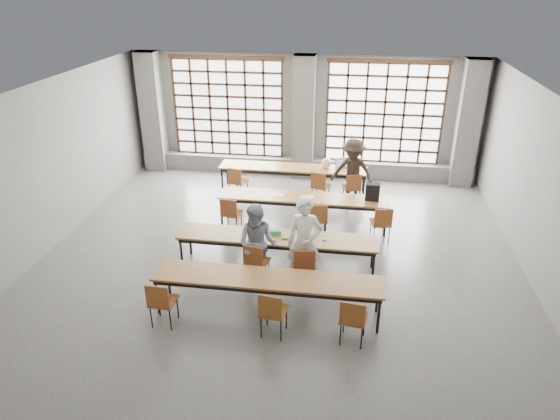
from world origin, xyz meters
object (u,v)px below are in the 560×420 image
object	(u,v)px
desk_row_b	(303,199)
plastic_bag	(327,163)
chair_mid_right	(382,221)
laptop_front	(305,233)
chair_mid_centre	(318,217)
student_back	(353,172)
desk_row_d	(267,281)
phone	(285,239)
chair_back_right	(352,186)
red_pouch	(163,299)
chair_near_mid	(272,310)
chair_near_left	(161,300)
desk_row_a	(293,169)
student_female	(257,244)
chair_front_left	(256,260)
backpack	(373,192)
chair_near_right	(353,317)
laptop_back	(342,166)
chair_front_right	(304,263)
mouse	(325,239)
student_male	(305,243)
chair_back_mid	(320,184)
chair_back_left	(237,179)
chair_mid_left	(230,211)
green_box	(275,232)
desk_row_c	(277,239)

from	to	relation	value
desk_row_b	plastic_bag	size ratio (longest dim) A/B	13.99
chair_mid_right	laptop_front	size ratio (longest dim) A/B	2.43
chair_mid_centre	laptop_front	distance (m)	1.32
student_back	laptop_front	size ratio (longest dim) A/B	4.81
desk_row_d	phone	size ratio (longest dim) A/B	30.77
chair_back_right	red_pouch	distance (m)	6.21
chair_near_mid	student_back	size ratio (longest dim) A/B	0.51
chair_near_left	desk_row_a	bearing A→B (deg)	76.29
laptop_front	chair_near_mid	bearing A→B (deg)	-97.73
desk_row_d	phone	world-z (taller)	phone
chair_mid_right	student_female	xyz separation A→B (m)	(-2.43, -1.90, 0.27)
student_back	chair_mid_centre	bearing A→B (deg)	-93.06
chair_front_left	red_pouch	xyz separation A→B (m)	(-1.33, -1.42, -0.04)
chair_mid_right	backpack	bearing A→B (deg)	107.60
chair_near_right	laptop_back	bearing A→B (deg)	93.50
chair_front_right	chair_near_right	bearing A→B (deg)	-58.01
desk_row_a	student_female	bearing A→B (deg)	-91.80
chair_back_right	backpack	world-z (taller)	backpack
desk_row_a	chair_front_right	size ratio (longest dim) A/B	4.55
student_back	desk_row_d	bearing A→B (deg)	-89.55
chair_mid_centre	laptop_front	world-z (taller)	laptop_front
mouse	plastic_bag	bearing A→B (deg)	92.98
student_male	chair_back_mid	bearing A→B (deg)	86.42
chair_near_left	plastic_bag	size ratio (longest dim) A/B	3.08
chair_near_left	chair_front_left	bearing A→B (deg)	48.42
chair_front_left	chair_near_mid	size ratio (longest dim) A/B	1.00
chair_back_right	chair_near_left	world-z (taller)	same
desk_row_d	backpack	world-z (taller)	backpack
student_back	plastic_bag	size ratio (longest dim) A/B	6.08
laptop_back	mouse	size ratio (longest dim) A/B	4.56
desk_row_d	backpack	xyz separation A→B (m)	(1.86, 3.57, 0.27)
chair_back_left	phone	bearing A→B (deg)	-62.87
chair_near_left	mouse	world-z (taller)	chair_near_left
chair_mid_left	green_box	xyz separation A→B (m)	(1.24, -1.32, 0.24)
chair_back_mid	desk_row_d	bearing A→B (deg)	-96.60
chair_front_right	chair_near_mid	xyz separation A→B (m)	(-0.37, -1.50, 0.00)
backpack	student_male	bearing A→B (deg)	-112.26
chair_mid_centre	chair_near_mid	bearing A→B (deg)	-97.73
chair_mid_left	phone	bearing A→B (deg)	-45.47
chair_mid_right	chair_near_left	size ratio (longest dim) A/B	1.00
chair_front_right	phone	xyz separation A→B (m)	(-0.43, 0.53, 0.20)
chair_front_right	red_pouch	bearing A→B (deg)	-147.85
student_male	desk_row_d	bearing A→B (deg)	-121.93
desk_row_a	chair_back_mid	size ratio (longest dim) A/B	4.55
chair_mid_left	chair_front_left	world-z (taller)	same
backpack	chair_near_right	bearing A→B (deg)	-90.23
student_female	green_box	bearing A→B (deg)	75.95
green_box	desk_row_d	bearing A→B (deg)	-86.11
desk_row_c	phone	world-z (taller)	phone
chair_near_left	student_male	size ratio (longest dim) A/B	0.48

